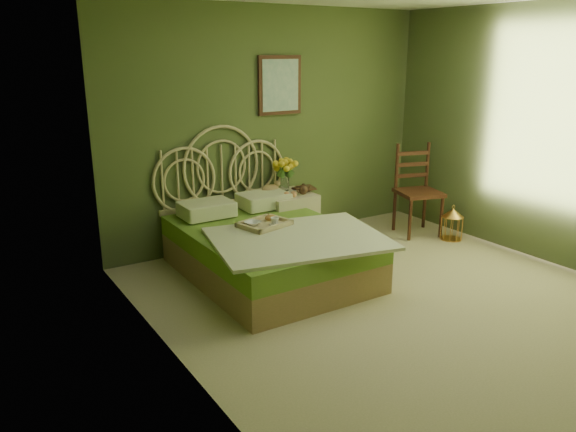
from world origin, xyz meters
TOP-DOWN VIEW (x-y plane):
  - floor at (0.00, 0.00)m, footprint 4.50×4.50m
  - wall_back at (0.00, 2.25)m, footprint 4.00×0.00m
  - wall_left at (-2.00, 0.00)m, footprint 0.00×4.50m
  - wall_right at (2.00, 0.00)m, footprint 0.00×4.50m
  - wall_art at (0.08, 2.22)m, footprint 0.54×0.04m
  - bed at (-0.66, 1.29)m, footprint 1.72×2.18m
  - nightstand at (-0.01, 1.93)m, footprint 0.54×0.54m
  - chair at (1.50, 1.50)m, footprint 0.59×0.59m
  - birdcage at (1.69, 1.04)m, footprint 0.24×0.24m
  - book_lower at (0.16, 1.94)m, footprint 0.24×0.28m
  - book_upper at (0.16, 1.94)m, footprint 0.22×0.27m
  - cereal_bowl at (-0.80, 1.30)m, footprint 0.19×0.19m
  - coffee_cup at (-0.62, 1.19)m, footprint 0.09×0.09m

SIDE VIEW (x-z plane):
  - floor at x=0.00m, z-range 0.00..0.00m
  - birdcage at x=1.69m, z-range 0.00..0.37m
  - bed at x=-0.66m, z-range -0.38..0.97m
  - nightstand at x=-0.01m, z-range -0.15..0.88m
  - cereal_bowl at x=-0.80m, z-range 0.52..0.56m
  - coffee_cup at x=-0.62m, z-range 0.52..0.60m
  - chair at x=1.50m, z-range 0.06..1.13m
  - book_lower at x=0.16m, z-range 0.60..0.62m
  - book_upper at x=0.16m, z-range 0.62..0.63m
  - wall_back at x=0.00m, z-range -0.70..3.30m
  - wall_left at x=-2.00m, z-range -0.95..3.55m
  - wall_right at x=2.00m, z-range -0.95..3.55m
  - wall_art at x=0.08m, z-range 1.43..2.07m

